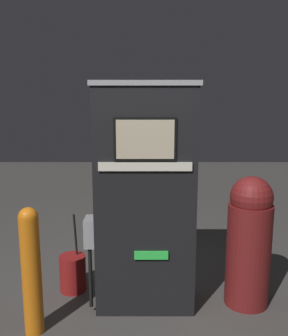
% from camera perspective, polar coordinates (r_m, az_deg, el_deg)
% --- Properties ---
extents(ground_plane, '(14.00, 14.00, 0.00)m').
position_cam_1_polar(ground_plane, '(3.48, 0.01, -20.73)').
color(ground_plane, '#423F3D').
extents(gas_pump, '(0.92, 0.46, 1.92)m').
position_cam_1_polar(gas_pump, '(3.28, -0.06, -4.34)').
color(gas_pump, black).
rests_on(gas_pump, ground_plane).
extents(safety_bollard, '(0.15, 0.15, 1.01)m').
position_cam_1_polar(safety_bollard, '(3.16, -16.20, -13.81)').
color(safety_bollard, orange).
rests_on(safety_bollard, ground_plane).
extents(trash_bin, '(0.38, 0.38, 1.14)m').
position_cam_1_polar(trash_bin, '(3.52, 14.86, -10.06)').
color(trash_bin, maroon).
rests_on(trash_bin, ground_plane).
extents(squeegee_bucket, '(0.24, 0.24, 0.76)m').
position_cam_1_polar(squeegee_bucket, '(3.84, -10.44, -14.75)').
color(squeegee_bucket, maroon).
rests_on(squeegee_bucket, ground_plane).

